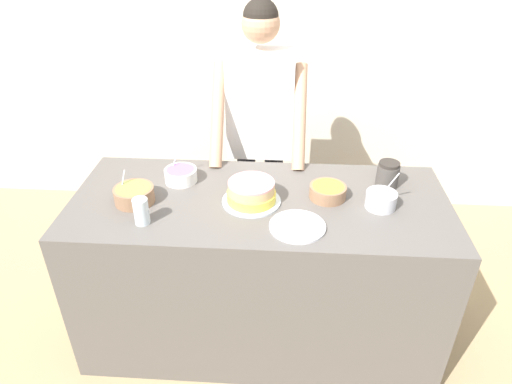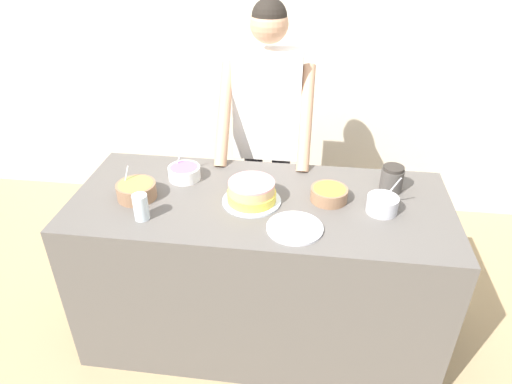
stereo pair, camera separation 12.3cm
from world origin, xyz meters
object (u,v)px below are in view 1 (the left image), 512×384
(frosting_bowl_purple, at_px, (181,175))
(ceramic_plate, at_px, (297,226))
(frosting_bowl_olive, at_px, (134,194))
(drinking_glass, at_px, (141,211))
(frosting_bowl_orange, at_px, (328,191))
(stoneware_jar, at_px, (388,175))
(person_baker, at_px, (260,119))
(cake, at_px, (251,193))
(frosting_bowl_white, at_px, (381,199))

(frosting_bowl_purple, distance_m, ceramic_plate, 0.72)
(frosting_bowl_olive, xyz_separation_m, drinking_glass, (0.09, -0.17, 0.02))
(frosting_bowl_olive, height_order, ceramic_plate, frosting_bowl_olive)
(frosting_bowl_orange, distance_m, stoneware_jar, 0.34)
(drinking_glass, height_order, stoneware_jar, stoneware_jar)
(person_baker, height_order, frosting_bowl_olive, person_baker)
(cake, bearing_deg, frosting_bowl_olive, -176.46)
(frosting_bowl_olive, relative_size, ceramic_plate, 0.76)
(cake, xyz_separation_m, frosting_bowl_orange, (0.38, 0.07, -0.02))
(ceramic_plate, bearing_deg, frosting_bowl_orange, 60.28)
(cake, height_order, frosting_bowl_orange, cake)
(frosting_bowl_orange, xyz_separation_m, frosting_bowl_purple, (-0.76, 0.11, 0.00))
(person_baker, relative_size, ceramic_plate, 6.79)
(frosting_bowl_white, bearing_deg, person_baker, 132.43)
(frosting_bowl_purple, distance_m, drinking_glass, 0.40)
(cake, bearing_deg, frosting_bowl_orange, 10.11)
(cake, height_order, drinking_glass, drinking_glass)
(cake, relative_size, stoneware_jar, 2.10)
(person_baker, xyz_separation_m, frosting_bowl_white, (0.62, -0.68, -0.11))
(person_baker, height_order, stoneware_jar, person_baker)
(frosting_bowl_olive, relative_size, frosting_bowl_purple, 1.15)
(cake, xyz_separation_m, frosting_bowl_white, (0.63, -0.00, -0.01))
(frosting_bowl_white, bearing_deg, frosting_bowl_purple, 169.69)
(frosting_bowl_orange, distance_m, drinking_glass, 0.91)
(person_baker, height_order, drinking_glass, person_baker)
(frosting_bowl_white, height_order, stoneware_jar, frosting_bowl_white)
(frosting_bowl_orange, distance_m, frosting_bowl_white, 0.26)
(frosting_bowl_white, relative_size, drinking_glass, 1.46)
(person_baker, height_order, frosting_bowl_orange, person_baker)
(frosting_bowl_purple, relative_size, ceramic_plate, 0.66)
(frosting_bowl_olive, bearing_deg, cake, 3.54)
(cake, distance_m, ceramic_plate, 0.30)
(cake, bearing_deg, drinking_glass, -156.71)
(person_baker, xyz_separation_m, frosting_bowl_orange, (0.37, -0.61, -0.12))
(frosting_bowl_orange, bearing_deg, ceramic_plate, -119.72)
(drinking_glass, height_order, ceramic_plate, drinking_glass)
(frosting_bowl_orange, relative_size, frosting_bowl_purple, 1.07)
(stoneware_jar, bearing_deg, drinking_glass, -160.80)
(frosting_bowl_purple, xyz_separation_m, stoneware_jar, (1.08, 0.02, 0.03))
(stoneware_jar, bearing_deg, frosting_bowl_orange, -156.97)
(frosting_bowl_olive, relative_size, stoneware_jar, 1.42)
(drinking_glass, bearing_deg, ceramic_plate, 0.79)
(frosting_bowl_white, height_order, frosting_bowl_purple, frosting_bowl_white)
(drinking_glass, distance_m, ceramic_plate, 0.71)
(cake, xyz_separation_m, drinking_glass, (-0.49, -0.21, 0.01))
(frosting_bowl_purple, xyz_separation_m, ceramic_plate, (0.61, -0.38, -0.03))
(ceramic_plate, height_order, stoneware_jar, stoneware_jar)
(cake, relative_size, frosting_bowl_orange, 1.59)
(person_baker, xyz_separation_m, drinking_glass, (-0.49, -0.89, -0.09))
(person_baker, distance_m, frosting_bowl_white, 0.93)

